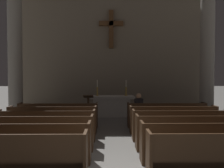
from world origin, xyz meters
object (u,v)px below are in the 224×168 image
object	(u,v)px
pew_right_row_4	(181,125)
pew_right_row_6	(166,115)
altar	(112,105)
pew_left_row_1	(8,157)
pew_left_row_5	(53,120)
column_left_second	(15,46)
pew_left_row_3	(37,133)
pew_left_row_6	(58,115)
pew_left_row_4	(46,125)
candlestick_right	(126,91)
lone_worshipper	(138,109)
pew_right_row_3	(192,132)
candlestick_left	(97,91)
pew_right_row_5	(173,119)
pew_left_row_2	(25,143)
column_right_second	(207,46)
lectern	(88,108)

from	to	relation	value
pew_right_row_4	pew_right_row_6	xyz separation A→B (m)	(0.00, 2.01, 0.00)
pew_right_row_6	altar	xyz separation A→B (m)	(-2.09, 2.55, 0.06)
pew_right_row_4	pew_left_row_1	bearing A→B (deg)	-144.30
pew_left_row_5	column_left_second	world-z (taller)	column_left_second
pew_left_row_3	pew_left_row_6	size ratio (longest dim) A/B	1.00
pew_left_row_4	candlestick_right	bearing A→B (deg)	58.46
pew_left_row_6	pew_right_row_4	world-z (taller)	same
pew_right_row_4	lone_worshipper	size ratio (longest dim) A/B	2.29
pew_left_row_3	pew_left_row_6	bearing A→B (deg)	90.00
pew_left_row_3	pew_right_row_3	distance (m)	4.19
pew_left_row_1	pew_right_row_6	size ratio (longest dim) A/B	1.00
pew_right_row_4	candlestick_left	bearing A→B (deg)	121.54
pew_left_row_5	column_left_second	size ratio (longest dim) A/B	0.44
pew_left_row_5	pew_right_row_5	size ratio (longest dim) A/B	1.00
lone_worshipper	pew_left_row_2	bearing A→B (deg)	-127.45
pew_left_row_2	pew_left_row_3	distance (m)	1.00
column_right_second	altar	bearing A→B (deg)	175.27
altar	candlestick_right	world-z (taller)	candlestick_right
pew_left_row_4	lone_worshipper	world-z (taller)	lone_worshipper
pew_left_row_2	lone_worshipper	world-z (taller)	lone_worshipper
column_left_second	lone_worshipper	world-z (taller)	column_left_second
pew_left_row_1	candlestick_right	xyz separation A→B (m)	(2.79, 7.56, 0.78)
pew_left_row_2	pew_right_row_3	distance (m)	4.30
pew_left_row_4	altar	bearing A→B (deg)	65.30
pew_left_row_3	column_right_second	distance (m)	8.88
pew_right_row_4	pew_left_row_6	bearing A→B (deg)	154.40
pew_left_row_3	lectern	size ratio (longest dim) A/B	2.62
pew_left_row_6	candlestick_right	world-z (taller)	candlestick_right
pew_right_row_5	lone_worshipper	xyz separation A→B (m)	(-1.08, 1.04, 0.22)
pew_right_row_5	candlestick_right	size ratio (longest dim) A/B	3.93
pew_left_row_2	candlestick_left	xyz separation A→B (m)	(1.39, 6.56, 0.78)
pew_right_row_3	pew_right_row_5	world-z (taller)	same
column_right_second	lectern	world-z (taller)	column_right_second
pew_right_row_3	pew_right_row_6	world-z (taller)	same
pew_right_row_3	candlestick_left	world-z (taller)	candlestick_left
pew_left_row_2	lectern	size ratio (longest dim) A/B	2.62
altar	pew_right_row_3	bearing A→B (deg)	-69.35
pew_right_row_5	candlestick_left	bearing A→B (deg)	128.21
pew_right_row_6	altar	size ratio (longest dim) A/B	1.37
candlestick_right	pew_left_row_6	bearing A→B (deg)	-137.65
pew_left_row_4	pew_right_row_3	distance (m)	4.30
column_left_second	pew_left_row_6	bearing A→B (deg)	-42.01
candlestick_left	candlestick_right	size ratio (longest dim) A/B	1.00
pew_right_row_4	pew_right_row_6	size ratio (longest dim) A/B	1.00
pew_left_row_2	pew_left_row_6	world-z (taller)	same
pew_left_row_6	lectern	xyz separation A→B (m)	(1.05, 1.35, 0.07)
pew_left_row_5	altar	world-z (taller)	altar
pew_left_row_2	column_left_second	bearing A→B (deg)	111.31
pew_left_row_5	candlestick_left	distance (m)	3.89
pew_left_row_4	candlestick_left	world-z (taller)	candlestick_left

